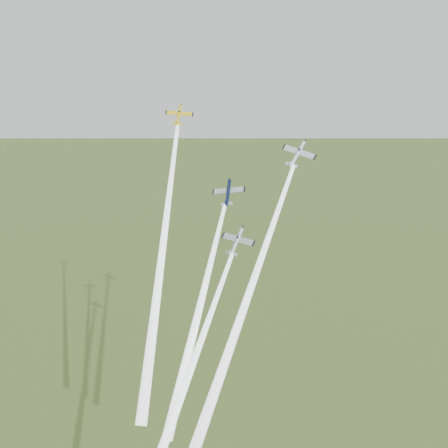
% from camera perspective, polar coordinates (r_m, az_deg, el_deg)
% --- Properties ---
extents(plane_yellow, '(7.95, 7.08, 6.73)m').
position_cam_1_polar(plane_yellow, '(143.30, -4.60, 11.00)').
color(plane_yellow, yellow).
extents(smoke_trail_yellow, '(14.75, 44.08, 56.89)m').
position_cam_1_polar(smoke_trail_yellow, '(127.08, -6.40, -3.68)').
color(smoke_trail_yellow, white).
extents(plane_navy, '(9.81, 6.51, 8.84)m').
position_cam_1_polar(plane_navy, '(136.49, 0.42, 3.23)').
color(plane_navy, '#0C1536').
extents(smoke_trail_navy, '(3.37, 35.50, 44.46)m').
position_cam_1_polar(smoke_trail_navy, '(127.85, -2.65, -9.09)').
color(smoke_trail_navy, white).
extents(plane_silver_right, '(10.76, 7.60, 9.31)m').
position_cam_1_polar(plane_silver_right, '(133.70, 7.50, 7.08)').
color(plane_silver_right, silver).
extents(smoke_trail_silver_right, '(10.14, 42.69, 54.08)m').
position_cam_1_polar(smoke_trail_silver_right, '(122.63, 2.33, -7.68)').
color(smoke_trail_silver_right, white).
extents(plane_silver_low, '(9.95, 7.59, 8.17)m').
position_cam_1_polar(plane_silver_low, '(128.51, 1.31, -1.77)').
color(plane_silver_low, '#A4AAB2').
extents(smoke_trail_silver_low, '(9.18, 39.58, 49.97)m').
position_cam_1_polar(smoke_trail_silver_low, '(124.12, -4.03, -16.16)').
color(smoke_trail_silver_low, white).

